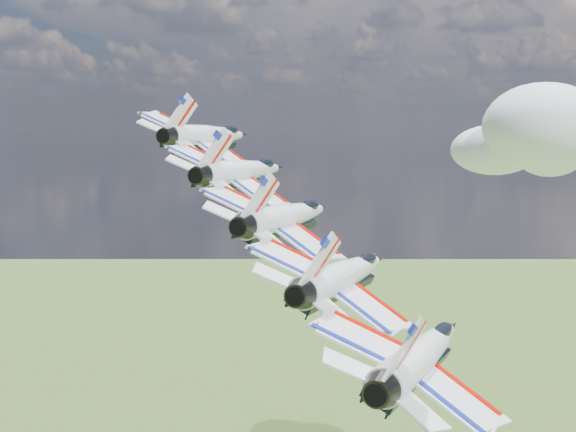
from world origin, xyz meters
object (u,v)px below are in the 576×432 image
(jet_4, at_px, (422,353))
(jet_0, at_px, (209,135))
(jet_3, at_px, (345,274))
(jet_2, at_px, (288,216))
(jet_1, at_px, (244,171))

(jet_4, bearing_deg, jet_0, 139.89)
(jet_0, distance_m, jet_3, 31.08)
(jet_2, distance_m, jet_4, 20.72)
(jet_0, height_order, jet_1, jet_0)
(jet_3, relative_size, jet_4, 1.00)
(jet_2, relative_size, jet_3, 1.00)
(jet_2, distance_m, jet_3, 10.36)
(jet_4, bearing_deg, jet_3, 139.89)
(jet_1, height_order, jet_2, jet_1)
(jet_2, bearing_deg, jet_1, 139.89)
(jet_3, bearing_deg, jet_1, 139.89)
(jet_1, relative_size, jet_4, 1.00)
(jet_0, bearing_deg, jet_3, -40.11)
(jet_2, xyz_separation_m, jet_3, (6.88, -7.04, -3.22))
(jet_0, relative_size, jet_4, 1.00)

